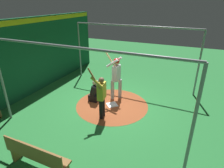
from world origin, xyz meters
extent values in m
plane|color=#287A38|center=(0.00, 0.00, 0.00)|extent=(25.33, 25.33, 0.00)
cylinder|color=#9E4C28|center=(0.00, 0.00, 0.00)|extent=(2.96, 2.96, 0.01)
cube|color=white|center=(0.00, 0.00, 0.01)|extent=(0.59, 0.59, 0.01)
cylinder|color=#B3B3B7|center=(0.04, 0.76, 0.43)|extent=(0.15, 0.15, 0.87)
cylinder|color=#B3B3B7|center=(-0.20, 0.49, 0.43)|extent=(0.15, 0.15, 0.87)
cube|color=silver|center=(-0.08, 0.63, 1.19)|extent=(0.22, 0.44, 0.65)
cylinder|color=silver|center=(-0.18, 0.82, 1.66)|extent=(0.52, 0.09, 0.40)
cylinder|color=silver|center=(-0.18, 0.43, 1.66)|extent=(0.52, 0.09, 0.40)
sphere|color=tan|center=(-0.08, 0.63, 1.64)|extent=(0.22, 0.22, 0.22)
sphere|color=#A51414|center=(-0.08, 0.63, 1.70)|extent=(0.25, 0.25, 0.25)
cylinder|color=tan|center=(-0.30, 0.49, 1.79)|extent=(0.54, 0.06, 0.73)
cube|color=black|center=(-0.86, 0.05, 0.15)|extent=(0.40, 0.40, 0.29)
cube|color=black|center=(-0.82, 0.05, 0.52)|extent=(0.31, 0.40, 0.48)
sphere|color=beige|center=(-0.80, 0.05, 0.85)|extent=(0.22, 0.22, 0.22)
cube|color=gray|center=(-0.70, 0.05, 0.85)|extent=(0.03, 0.20, 0.20)
ellipsoid|color=brown|center=(-0.54, 0.11, 0.39)|extent=(0.12, 0.28, 0.22)
cylinder|color=black|center=(0.01, -0.84, 0.38)|extent=(0.15, 0.15, 0.76)
cylinder|color=black|center=(0.04, -1.04, 0.38)|extent=(0.15, 0.15, 0.76)
cube|color=gold|center=(0.02, -0.94, 1.07)|extent=(0.28, 0.45, 0.61)
cylinder|color=gold|center=(-0.01, -0.74, 1.11)|extent=(0.09, 0.09, 0.51)
cylinder|color=gold|center=(-0.04, -1.15, 1.47)|extent=(0.46, 0.16, 0.40)
sphere|color=brown|center=(0.02, -0.94, 1.48)|extent=(0.20, 0.20, 0.20)
cylinder|color=olive|center=(-0.12, -1.17, 1.59)|extent=(0.47, 0.13, 0.74)
cube|color=#145133|center=(-3.91, 0.00, 1.67)|extent=(0.20, 9.33, 3.34)
cube|color=yellow|center=(-3.80, 0.00, 3.19)|extent=(0.03, 9.14, 0.20)
cylinder|color=gray|center=(-3.03, -2.38, 1.46)|extent=(0.08, 0.08, 2.91)
cylinder|color=gray|center=(3.03, -2.38, 1.46)|extent=(0.08, 0.08, 2.91)
cylinder|color=gray|center=(-3.03, 2.38, 1.46)|extent=(0.08, 0.08, 2.91)
cylinder|color=gray|center=(3.03, 2.38, 1.46)|extent=(0.08, 0.08, 2.91)
cylinder|color=gray|center=(0.00, -2.38, 2.91)|extent=(6.05, 0.07, 0.07)
cylinder|color=gray|center=(0.00, 2.38, 2.91)|extent=(6.05, 0.07, 0.07)
cube|color=olive|center=(-0.38, -3.69, 0.42)|extent=(1.79, 0.36, 0.05)
cube|color=olive|center=(-0.38, -3.85, 0.65)|extent=(1.79, 0.04, 0.40)
cube|color=olive|center=(-1.16, -3.69, 0.20)|extent=(0.08, 0.32, 0.40)
sphere|color=white|center=(-0.08, -0.68, 0.04)|extent=(0.07, 0.07, 0.07)
camera|label=1|loc=(2.81, -6.23, 3.98)|focal=30.36mm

